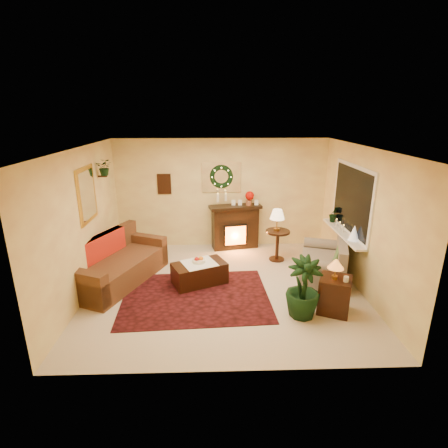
{
  "coord_description": "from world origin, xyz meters",
  "views": [
    {
      "loc": [
        -0.21,
        -5.93,
        3.18
      ],
      "look_at": [
        0.0,
        0.35,
        1.15
      ],
      "focal_mm": 28.0,
      "sensor_mm": 36.0,
      "label": 1
    }
  ],
  "objects_px": {
    "sofa": "(118,261)",
    "end_table_square": "(334,296)",
    "fireplace": "(235,226)",
    "coffee_table": "(199,273)",
    "side_table_round": "(277,246)",
    "loveseat": "(323,258)"
  },
  "relations": [
    {
      "from": "sofa",
      "to": "loveseat",
      "type": "xyz_separation_m",
      "value": [
        4.0,
        0.03,
        -0.01
      ]
    },
    {
      "from": "end_table_square",
      "to": "coffee_table",
      "type": "distance_m",
      "value": 2.5
    },
    {
      "from": "side_table_round",
      "to": "fireplace",
      "type": "bearing_deg",
      "value": 138.6
    },
    {
      "from": "fireplace",
      "to": "end_table_square",
      "type": "distance_m",
      "value": 3.28
    },
    {
      "from": "fireplace",
      "to": "loveseat",
      "type": "distance_m",
      "value": 2.36
    },
    {
      "from": "fireplace",
      "to": "side_table_round",
      "type": "distance_m",
      "value": 1.21
    },
    {
      "from": "fireplace",
      "to": "coffee_table",
      "type": "distance_m",
      "value": 2.05
    },
    {
      "from": "sofa",
      "to": "end_table_square",
      "type": "relative_size",
      "value": 3.51
    },
    {
      "from": "sofa",
      "to": "side_table_round",
      "type": "distance_m",
      "value": 3.39
    },
    {
      "from": "sofa",
      "to": "side_table_round",
      "type": "height_order",
      "value": "sofa"
    },
    {
      "from": "fireplace",
      "to": "coffee_table",
      "type": "xyz_separation_m",
      "value": [
        -0.8,
        -1.86,
        -0.34
      ]
    },
    {
      "from": "end_table_square",
      "to": "coffee_table",
      "type": "xyz_separation_m",
      "value": [
        -2.26,
        1.06,
        -0.06
      ]
    },
    {
      "from": "loveseat",
      "to": "end_table_square",
      "type": "xyz_separation_m",
      "value": [
        -0.18,
        -1.23,
        -0.15
      ]
    },
    {
      "from": "sofa",
      "to": "coffee_table",
      "type": "bearing_deg",
      "value": 18.28
    },
    {
      "from": "sofa",
      "to": "end_table_square",
      "type": "distance_m",
      "value": 4.01
    },
    {
      "from": "sofa",
      "to": "fireplace",
      "type": "distance_m",
      "value": 2.93
    },
    {
      "from": "fireplace",
      "to": "coffee_table",
      "type": "height_order",
      "value": "fireplace"
    },
    {
      "from": "loveseat",
      "to": "side_table_round",
      "type": "xyz_separation_m",
      "value": [
        -0.75,
        0.91,
        -0.1
      ]
    },
    {
      "from": "fireplace",
      "to": "side_table_round",
      "type": "relative_size",
      "value": 1.57
    },
    {
      "from": "sofa",
      "to": "fireplace",
      "type": "xyz_separation_m",
      "value": [
        2.36,
        1.73,
        0.12
      ]
    },
    {
      "from": "sofa",
      "to": "end_table_square",
      "type": "bearing_deg",
      "value": 5.76
    },
    {
      "from": "fireplace",
      "to": "side_table_round",
      "type": "height_order",
      "value": "fireplace"
    }
  ]
}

